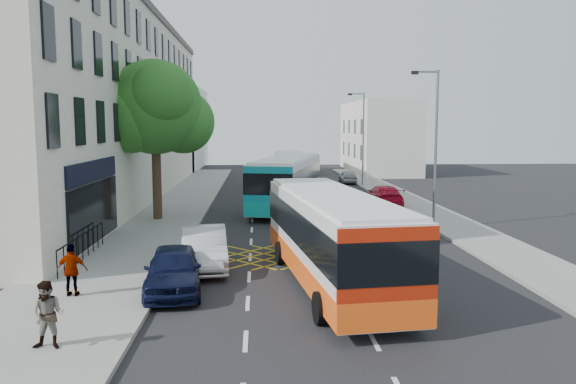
{
  "coord_description": "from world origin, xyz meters",
  "views": [
    {
      "loc": [
        -2.87,
        -16.48,
        5.35
      ],
      "look_at": [
        -1.44,
        9.95,
        2.2
      ],
      "focal_mm": 35.0,
      "sensor_mm": 36.0,
      "label": 1
    }
  ],
  "objects": [
    {
      "name": "bus_mid",
      "position": [
        -0.99,
        19.18,
        1.75
      ],
      "size": [
        5.39,
        12.15,
        3.33
      ],
      "rotation": [
        0.0,
        0.0,
        -0.23
      ],
      "color": "silver",
      "rests_on": "ground"
    },
    {
      "name": "parked_car_blue",
      "position": [
        -5.6,
        1.32,
        0.74
      ],
      "size": [
        2.17,
        4.5,
        1.48
      ],
      "primitive_type": "imported",
      "rotation": [
        0.0,
        0.0,
        0.1
      ],
      "color": "black",
      "rests_on": "ground"
    },
    {
      "name": "lamp_far",
      "position": [
        6.2,
        32.0,
        4.62
      ],
      "size": [
        1.45,
        0.15,
        8.0
      ],
      "color": "slate",
      "rests_on": "pavement_right"
    },
    {
      "name": "motorbike",
      "position": [
        -0.39,
        -1.26,
        0.89
      ],
      "size": [
        0.81,
        2.09,
        1.9
      ],
      "rotation": [
        0.0,
        0.0,
        0.27
      ],
      "color": "black",
      "rests_on": "ground"
    },
    {
      "name": "distant_car_silver",
      "position": [
        5.5,
        34.99,
        0.63
      ],
      "size": [
        1.63,
        3.74,
        1.25
      ],
      "primitive_type": "imported",
      "rotation": [
        0.0,
        0.0,
        3.1
      ],
      "color": "#9D9FA4",
      "rests_on": "ground"
    },
    {
      "name": "terrace_main",
      "position": [
        -14.0,
        24.49,
        6.76
      ],
      "size": [
        8.3,
        45.0,
        13.5
      ],
      "color": "beige",
      "rests_on": "ground"
    },
    {
      "name": "lamp_near",
      "position": [
        6.2,
        12.0,
        4.62
      ],
      "size": [
        1.45,
        0.15,
        8.0
      ],
      "color": "slate",
      "rests_on": "pavement_right"
    },
    {
      "name": "parked_car_silver",
      "position": [
        -4.9,
        4.33,
        0.77
      ],
      "size": [
        2.1,
        4.8,
        1.53
      ],
      "primitive_type": "imported",
      "rotation": [
        0.0,
        0.0,
        0.11
      ],
      "color": "#B6BABE",
      "rests_on": "ground"
    },
    {
      "name": "red_hatchback",
      "position": [
        5.5,
        20.19,
        0.7
      ],
      "size": [
        2.02,
        4.85,
        1.4
      ],
      "primitive_type": "imported",
      "rotation": [
        0.0,
        0.0,
        3.13
      ],
      "color": "#B60722",
      "rests_on": "ground"
    },
    {
      "name": "ground",
      "position": [
        0.0,
        0.0,
        0.0
      ],
      "size": [
        120.0,
        120.0,
        0.0
      ],
      "primitive_type": "plane",
      "color": "black",
      "rests_on": "ground"
    },
    {
      "name": "terrace_far",
      "position": [
        -14.0,
        55.0,
        5.0
      ],
      "size": [
        8.0,
        20.0,
        10.0
      ],
      "primitive_type": "cube",
      "color": "silver",
      "rests_on": "ground"
    },
    {
      "name": "bus_far",
      "position": [
        -0.09,
        30.9,
        1.59
      ],
      "size": [
        2.81,
        10.78,
        3.02
      ],
      "rotation": [
        0.0,
        0.0,
        -0.02
      ],
      "color": "silver",
      "rests_on": "ground"
    },
    {
      "name": "building_right",
      "position": [
        11.0,
        48.0,
        4.0
      ],
      "size": [
        6.0,
        18.0,
        8.0
      ],
      "primitive_type": "cube",
      "color": "silver",
      "rests_on": "ground"
    },
    {
      "name": "bus_near",
      "position": [
        -0.42,
        1.9,
        1.64
      ],
      "size": [
        3.88,
        11.28,
        3.11
      ],
      "rotation": [
        0.0,
        0.0,
        0.12
      ],
      "color": "silver",
      "rests_on": "ground"
    },
    {
      "name": "distant_car_grey",
      "position": [
        0.44,
        43.94,
        0.65
      ],
      "size": [
        2.22,
        4.68,
        1.29
      ],
      "primitive_type": "imported",
      "rotation": [
        0.0,
        0.0,
        0.02
      ],
      "color": "#3E4146",
      "rests_on": "ground"
    },
    {
      "name": "railings",
      "position": [
        -9.7,
        5.3,
        0.72
      ],
      "size": [
        0.08,
        5.6,
        1.14
      ],
      "primitive_type": null,
      "color": "black",
      "rests_on": "pavement_left"
    },
    {
      "name": "distant_car_dark",
      "position": [
        3.06,
        46.32,
        0.73
      ],
      "size": [
        1.91,
        4.53,
        1.46
      ],
      "primitive_type": "imported",
      "rotation": [
        0.0,
        0.0,
        3.06
      ],
      "color": "black",
      "rests_on": "ground"
    },
    {
      "name": "pavement_left",
      "position": [
        -8.5,
        15.0,
        0.07
      ],
      "size": [
        5.0,
        70.0,
        0.15
      ],
      "primitive_type": "cube",
      "color": "gray",
      "rests_on": "ground"
    },
    {
      "name": "pavement_right",
      "position": [
        7.5,
        15.0,
        0.07
      ],
      "size": [
        3.0,
        70.0,
        0.15
      ],
      "primitive_type": "cube",
      "color": "gray",
      "rests_on": "ground"
    },
    {
      "name": "pedestrian_far",
      "position": [
        -8.56,
        0.57,
        0.95
      ],
      "size": [
        0.95,
        0.4,
        1.61
      ],
      "primitive_type": "imported",
      "rotation": [
        0.0,
        0.0,
        3.13
      ],
      "color": "gray",
      "rests_on": "pavement_left"
    },
    {
      "name": "pedestrian_near",
      "position": [
        -7.78,
        -3.57,
        0.96
      ],
      "size": [
        0.82,
        0.66,
        1.61
      ],
      "primitive_type": "imported",
      "rotation": [
        0.0,
        0.0,
        -0.07
      ],
      "color": "gray",
      "rests_on": "pavement_left"
    },
    {
      "name": "street_tree",
      "position": [
        -8.51,
        14.97,
        6.29
      ],
      "size": [
        6.3,
        5.7,
        8.8
      ],
      "color": "#382619",
      "rests_on": "pavement_left"
    }
  ]
}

